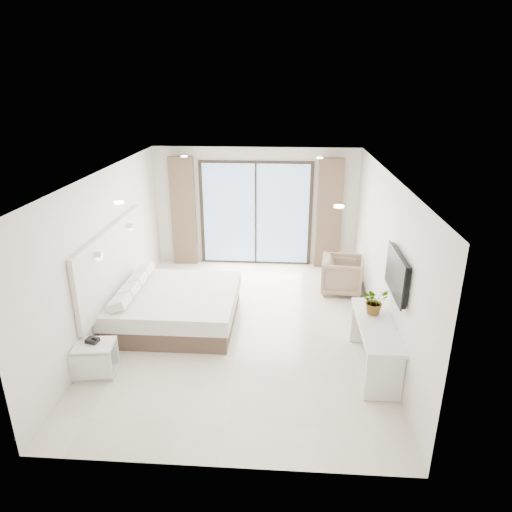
% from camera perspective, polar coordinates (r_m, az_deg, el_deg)
% --- Properties ---
extents(ground, '(6.20, 6.20, 0.00)m').
position_cam_1_polar(ground, '(8.08, -1.54, -8.93)').
color(ground, beige).
rests_on(ground, ground).
extents(room_shell, '(4.62, 6.22, 2.72)m').
position_cam_1_polar(room_shell, '(8.14, -2.55, 3.46)').
color(room_shell, silver).
rests_on(room_shell, ground).
extents(bed, '(2.14, 2.04, 0.74)m').
position_cam_1_polar(bed, '(8.23, -10.16, -6.23)').
color(bed, brown).
rests_on(bed, ground).
extents(nightstand, '(0.60, 0.51, 0.50)m').
position_cam_1_polar(nightstand, '(7.19, -19.37, -12.06)').
color(nightstand, silver).
rests_on(nightstand, ground).
extents(phone, '(0.20, 0.17, 0.06)m').
position_cam_1_polar(phone, '(7.10, -19.78, -9.90)').
color(phone, black).
rests_on(phone, nightstand).
extents(console_desk, '(0.52, 1.65, 0.77)m').
position_cam_1_polar(console_desk, '(6.97, 14.73, -9.58)').
color(console_desk, silver).
rests_on(console_desk, ground).
extents(plant, '(0.52, 0.54, 0.33)m').
position_cam_1_polar(plant, '(7.05, 14.59, -5.78)').
color(plant, '#33662D').
rests_on(plant, console_desk).
extents(armchair, '(0.81, 0.86, 0.81)m').
position_cam_1_polar(armchair, '(9.38, 10.70, -2.14)').
color(armchair, '#887559').
rests_on(armchair, ground).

